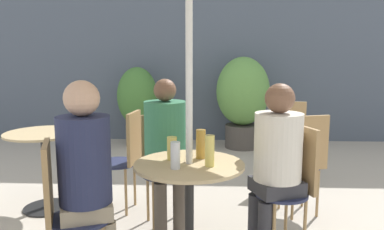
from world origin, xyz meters
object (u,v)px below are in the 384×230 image
(cafe_table_far, at_px, (45,154))
(potted_plant_1, at_px, (243,97))
(beer_glass_2, at_px, (201,144))
(seated_person_0, at_px, (276,155))
(bistro_chair_5, at_px, (305,157))
(seated_person_1, at_px, (166,142))
(bistro_chair_3, at_px, (126,152))
(seated_person_2, at_px, (87,167))
(cafe_table_near, at_px, (189,193))
(bistro_chair_1, at_px, (162,159))
(bistro_chair_4, at_px, (290,134))
(beer_glass_0, at_px, (175,155))
(bistro_chair_0, at_px, (293,178))
(beer_glass_1, at_px, (210,151))
(bistro_chair_2, at_px, (63,204))
(potted_plant_0, at_px, (138,101))
(beer_glass_3, at_px, (172,148))

(cafe_table_far, relative_size, potted_plant_1, 0.52)
(beer_glass_2, distance_m, potted_plant_1, 3.32)
(cafe_table_far, bearing_deg, seated_person_0, -20.20)
(seated_person_0, relative_size, beer_glass_2, 6.27)
(bistro_chair_5, xyz_separation_m, seated_person_1, (-1.17, -0.27, 0.18))
(potted_plant_1, bearing_deg, bistro_chair_3, -117.06)
(bistro_chair_5, height_order, seated_person_1, seated_person_1)
(seated_person_2, bearing_deg, beer_glass_2, -82.92)
(cafe_table_near, xyz_separation_m, seated_person_1, (-0.22, 0.59, 0.20))
(bistro_chair_1, height_order, bistro_chair_4, same)
(bistro_chair_4, bearing_deg, beer_glass_0, 67.75)
(seated_person_1, bearing_deg, bistro_chair_0, -39.12)
(beer_glass_1, bearing_deg, beer_glass_0, -163.65)
(bistro_chair_1, height_order, bistro_chair_3, same)
(bistro_chair_2, xyz_separation_m, seated_person_2, (0.13, 0.05, 0.21))
(bistro_chair_1, bearing_deg, cafe_table_near, -90.00)
(bistro_chair_3, height_order, bistro_chair_5, same)
(bistro_chair_1, relative_size, seated_person_0, 0.75)
(seated_person_0, height_order, potted_plant_1, potted_plant_1)
(cafe_table_near, bearing_deg, bistro_chair_2, -159.76)
(cafe_table_far, relative_size, bistro_chair_3, 0.79)
(cafe_table_near, distance_m, bistro_chair_4, 2.11)
(bistro_chair_0, relative_size, potted_plant_0, 0.74)
(bistro_chair_1, height_order, beer_glass_1, beer_glass_1)
(bistro_chair_5, xyz_separation_m, seated_person_0, (-0.37, -0.64, 0.18))
(cafe_table_far, bearing_deg, cafe_table_near, -34.39)
(seated_person_1, height_order, beer_glass_1, seated_person_1)
(cafe_table_near, bearing_deg, bistro_chair_0, 20.24)
(seated_person_0, relative_size, potted_plant_0, 0.98)
(seated_person_0, height_order, beer_glass_2, seated_person_0)
(bistro_chair_3, bearing_deg, potted_plant_1, 160.26)
(potted_plant_0, relative_size, potted_plant_1, 0.89)
(beer_glass_0, bearing_deg, bistro_chair_2, -167.19)
(seated_person_2, relative_size, beer_glass_0, 7.57)
(bistro_chair_2, height_order, beer_glass_0, bistro_chair_2)
(potted_plant_0, bearing_deg, beer_glass_3, -75.48)
(cafe_table_near, height_order, bistro_chair_1, bistro_chair_1)
(seated_person_2, height_order, beer_glass_2, seated_person_2)
(bistro_chair_3, relative_size, seated_person_2, 0.72)
(bistro_chair_5, distance_m, seated_person_2, 1.89)
(bistro_chair_2, height_order, beer_glass_3, bistro_chair_2)
(bistro_chair_0, bearing_deg, bistro_chair_1, -135.00)
(bistro_chair_1, height_order, potted_plant_0, potted_plant_0)
(bistro_chair_1, distance_m, seated_person_2, 1.02)
(cafe_table_far, xyz_separation_m, bistro_chair_5, (2.33, -0.08, 0.03))
(seated_person_2, bearing_deg, bistro_chair_5, -75.48)
(bistro_chair_2, height_order, beer_glass_2, beer_glass_2)
(beer_glass_0, xyz_separation_m, beer_glass_2, (0.15, 0.24, 0.01))
(beer_glass_0, bearing_deg, bistro_chair_3, 117.12)
(bistro_chair_1, xyz_separation_m, bistro_chair_2, (-0.46, -0.99, 0.00))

